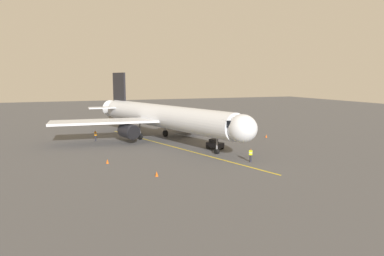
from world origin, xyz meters
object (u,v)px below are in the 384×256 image
at_px(airplane, 161,117).
at_px(belt_loader_near_nose, 194,120).
at_px(safety_cone_nose_left, 266,136).
at_px(tug_portside, 215,144).
at_px(safety_cone_nose_right, 157,174).
at_px(ground_crew_wing_walker, 95,135).
at_px(safety_cone_wing_port, 107,161).
at_px(ground_crew_marshaller, 251,155).

height_order(airplane, belt_loader_near_nose, airplane).
bearing_deg(belt_loader_near_nose, safety_cone_nose_left, 102.29).
bearing_deg(belt_loader_near_nose, tug_portside, 74.67).
bearing_deg(airplane, tug_portside, 117.68).
height_order(belt_loader_near_nose, safety_cone_nose_right, belt_loader_near_nose).
xyz_separation_m(airplane, ground_crew_wing_walker, (10.53, -3.38, -3.12)).
bearing_deg(ground_crew_wing_walker, safety_cone_wing_port, 89.55).
relative_size(belt_loader_near_nose, safety_cone_nose_left, 7.52).
height_order(tug_portside, safety_cone_wing_port, tug_portside).
bearing_deg(ground_crew_marshaller, airplane, -71.92).
xyz_separation_m(airplane, ground_crew_marshaller, (-6.16, 18.88, -3.12)).
bearing_deg(safety_cone_nose_left, belt_loader_near_nose, -77.71).
height_order(tug_portside, safety_cone_nose_left, tug_portside).
bearing_deg(ground_crew_marshaller, tug_portside, -84.31).
distance_m(ground_crew_wing_walker, safety_cone_wing_port, 16.69).
xyz_separation_m(safety_cone_nose_right, safety_cone_wing_port, (4.20, -7.58, 0.00)).
bearing_deg(belt_loader_near_nose, safety_cone_nose_right, 63.54).
relative_size(airplane, ground_crew_marshaller, 23.03).
relative_size(safety_cone_nose_right, safety_cone_wing_port, 1.00).
relative_size(belt_loader_near_nose, tug_portside, 1.51).
distance_m(airplane, safety_cone_nose_right, 22.18).
bearing_deg(tug_portside, safety_cone_wing_port, 11.46).
distance_m(ground_crew_marshaller, ground_crew_wing_walker, 27.82).
bearing_deg(tug_portside, ground_crew_marshaller, 95.69).
relative_size(airplane, tug_portside, 14.41).
height_order(ground_crew_marshaller, ground_crew_wing_walker, same).
distance_m(ground_crew_marshaller, belt_loader_near_nose, 37.89).
relative_size(tug_portside, safety_cone_nose_left, 4.97).
relative_size(airplane, ground_crew_wing_walker, 23.03).
distance_m(tug_portside, safety_cone_wing_port, 16.27).
height_order(tug_portside, safety_cone_nose_right, tug_portside).
height_order(airplane, ground_crew_wing_walker, airplane).
distance_m(tug_portside, safety_cone_nose_left, 14.03).
bearing_deg(ground_crew_marshaller, belt_loader_near_nose, -100.53).
height_order(belt_loader_near_nose, tug_portside, belt_loader_near_nose).
xyz_separation_m(ground_crew_wing_walker, safety_cone_nose_left, (-28.52, 7.52, -0.61)).
relative_size(belt_loader_near_nose, safety_cone_wing_port, 7.52).
height_order(ground_crew_wing_walker, safety_cone_nose_right, ground_crew_wing_walker).
bearing_deg(tug_portside, belt_loader_near_nose, -105.33).
height_order(ground_crew_wing_walker, tug_portside, ground_crew_wing_walker).
xyz_separation_m(ground_crew_marshaller, safety_cone_nose_left, (-11.83, -14.73, -0.61)).
bearing_deg(safety_cone_wing_port, safety_cone_nose_left, -162.27).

